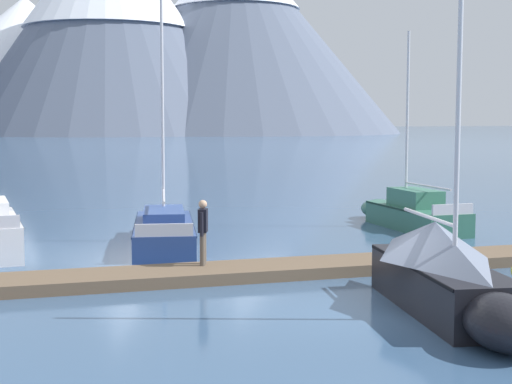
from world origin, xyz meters
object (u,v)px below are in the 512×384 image
(sailboat_mid_dock_starboard, at_px, (446,273))
(person_on_dock, at_px, (203,228))
(sailboat_mid_dock_port, at_px, (164,229))
(sailboat_far_berth, at_px, (408,212))

(sailboat_mid_dock_starboard, height_order, person_on_dock, sailboat_mid_dock_starboard)
(sailboat_mid_dock_port, bearing_deg, sailboat_far_berth, 3.50)
(sailboat_mid_dock_starboard, distance_m, sailboat_far_berth, 13.04)
(sailboat_far_berth, height_order, person_on_dock, sailboat_far_berth)
(person_on_dock, bearing_deg, sailboat_mid_dock_port, 87.32)
(sailboat_mid_dock_starboard, relative_size, sailboat_far_berth, 1.09)
(sailboat_far_berth, bearing_deg, sailboat_mid_dock_starboard, -118.37)
(sailboat_mid_dock_port, bearing_deg, person_on_dock, -92.68)
(sailboat_mid_dock_port, distance_m, sailboat_far_berth, 9.57)
(sailboat_mid_dock_starboard, bearing_deg, person_on_dock, 123.15)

